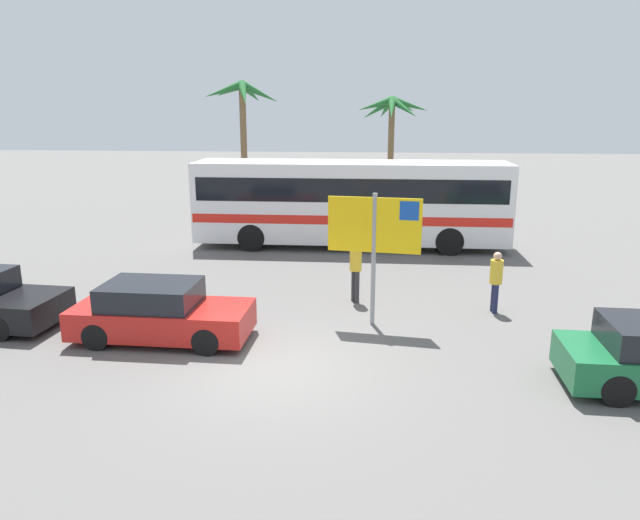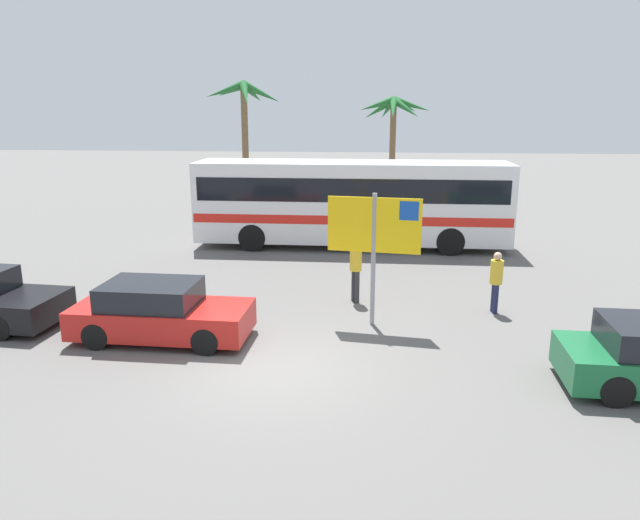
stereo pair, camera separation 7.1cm
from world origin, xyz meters
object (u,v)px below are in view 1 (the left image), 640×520
pedestrian_crossing_lot (496,277)px  pedestrian_near_sign (356,263)px  bus_front_coach (351,200)px  ferry_sign (376,230)px  car_red (160,313)px

pedestrian_crossing_lot → pedestrian_near_sign: size_ratio=0.88×
bus_front_coach → ferry_sign: size_ratio=3.60×
pedestrian_crossing_lot → pedestrian_near_sign: 3.62m
car_red → pedestrian_crossing_lot: size_ratio=2.51×
ferry_sign → car_red: bearing=-156.3°
bus_front_coach → ferry_sign: ferry_sign is taller
ferry_sign → car_red: ferry_sign is taller
ferry_sign → pedestrian_crossing_lot: 3.55m
bus_front_coach → pedestrian_crossing_lot: (3.97, -7.22, -0.85)m
car_red → bus_front_coach: bearing=69.7°
bus_front_coach → pedestrian_near_sign: bearing=-86.6°
ferry_sign → car_red: (-4.83, -1.40, -1.69)m
ferry_sign → pedestrian_near_sign: 2.15m
car_red → pedestrian_near_sign: 5.32m
bus_front_coach → ferry_sign: (0.91, -8.36, 0.54)m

